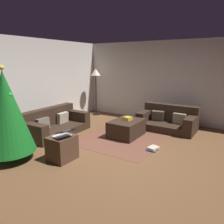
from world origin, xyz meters
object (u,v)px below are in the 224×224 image
(side_table, at_px, (62,148))
(corner_lamp, at_px, (96,76))
(couch_right, at_px, (168,120))
(tv_remote, at_px, (127,119))
(christmas_tree, at_px, (6,112))
(laptop, at_px, (63,134))
(book_stack, at_px, (153,149))
(ottoman, at_px, (126,128))
(couch_left, at_px, (54,124))
(gift_box, at_px, (128,118))

(side_table, bearing_deg, corner_lamp, 26.47)
(couch_right, relative_size, tv_remote, 10.02)
(christmas_tree, distance_m, laptop, 1.18)
(book_stack, bearing_deg, christmas_tree, 131.63)
(couch_right, bearing_deg, book_stack, 97.80)
(book_stack, xyz_separation_m, corner_lamp, (2.02, 3.09, 1.40))
(ottoman, relative_size, side_table, 1.83)
(book_stack, bearing_deg, corner_lamp, 56.86)
(laptop, distance_m, book_stack, 2.03)
(couch_right, distance_m, christmas_tree, 4.29)
(tv_remote, bearing_deg, book_stack, -110.67)
(tv_remote, bearing_deg, couch_left, 129.10)
(couch_right, xyz_separation_m, christmas_tree, (-3.72, 2.02, 0.73))
(laptop, relative_size, book_stack, 1.44)
(couch_left, height_order, laptop, couch_left)
(laptop, bearing_deg, tv_remote, -8.83)
(ottoman, distance_m, side_table, 2.00)
(couch_right, distance_m, tv_remote, 1.35)
(couch_left, relative_size, laptop, 4.34)
(tv_remote, xyz_separation_m, christmas_tree, (-2.61, 1.27, 0.55))
(laptop, bearing_deg, gift_box, -9.58)
(corner_lamp, bearing_deg, side_table, -153.53)
(tv_remote, distance_m, book_stack, 1.23)
(ottoman, distance_m, christmas_tree, 2.94)
(side_table, distance_m, book_stack, 2.00)
(tv_remote, relative_size, laptop, 0.37)
(couch_right, xyz_separation_m, ottoman, (-1.20, 0.73, -0.05))
(side_table, distance_m, corner_lamp, 4.05)
(ottoman, bearing_deg, couch_right, -31.26)
(christmas_tree, bearing_deg, tv_remote, -25.86)
(corner_lamp, bearing_deg, ottoman, -125.35)
(side_table, bearing_deg, ottoman, -11.46)
(tv_remote, xyz_separation_m, laptop, (-2.06, 0.32, 0.12))
(couch_left, height_order, gift_box, couch_left)
(gift_box, bearing_deg, christmas_tree, 153.49)
(couch_right, height_order, side_table, couch_right)
(couch_left, height_order, couch_right, couch_right)
(tv_remote, bearing_deg, ottoman, -155.02)
(couch_left, distance_m, tv_remote, 2.03)
(ottoman, distance_m, tv_remote, 0.24)
(christmas_tree, bearing_deg, gift_box, -26.51)
(laptop, bearing_deg, ottoman, -9.87)
(side_table, xyz_separation_m, book_stack, (1.45, -1.37, -0.21))
(tv_remote, bearing_deg, christmas_tree, 164.78)
(side_table, relative_size, book_stack, 1.75)
(book_stack, bearing_deg, couch_right, 8.07)
(couch_left, relative_size, christmas_tree, 0.98)
(laptop, xyz_separation_m, book_stack, (1.46, -1.31, -0.52))
(couch_right, height_order, tv_remote, couch_right)
(side_table, relative_size, corner_lamp, 0.31)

